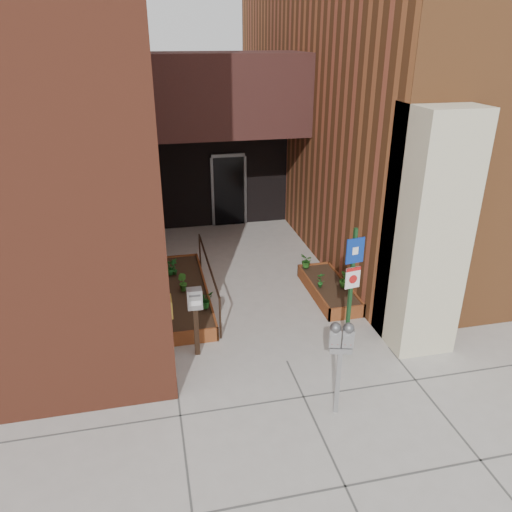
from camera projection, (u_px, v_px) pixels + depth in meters
ground at (287, 361)px, 9.02m from camera, size 80.00×80.00×0.00m
architecture at (213, 52)px, 13.09m from camera, size 20.00×14.60×10.00m
planter_left at (187, 294)px, 11.06m from camera, size 0.90×3.60×0.30m
planter_right at (329, 290)px, 11.24m from camera, size 0.80×2.20×0.30m
handrail at (208, 268)px, 10.87m from camera, size 0.04×3.34×0.90m
parking_meter at (341, 344)px, 7.32m from camera, size 0.37×0.22×1.61m
sign_post at (352, 280)px, 8.61m from camera, size 0.34×0.10×2.48m
payment_dropbox at (195, 308)px, 8.83m from camera, size 0.27×0.21×1.35m
shrub_left_a at (205, 300)px, 10.12m from camera, size 0.45×0.45×0.36m
shrub_left_b at (182, 282)px, 10.79m from camera, size 0.29×0.29×0.38m
shrub_left_c at (170, 267)px, 11.51m from camera, size 0.27×0.27×0.36m
shrub_left_d at (174, 267)px, 11.51m from camera, size 0.27×0.27×0.39m
shrub_right_a at (344, 279)px, 10.94m from camera, size 0.28×0.28×0.37m
shrub_right_b at (321, 280)px, 10.95m from camera, size 0.21×0.21×0.35m
shrub_right_c at (306, 261)px, 11.86m from camera, size 0.36×0.36×0.34m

